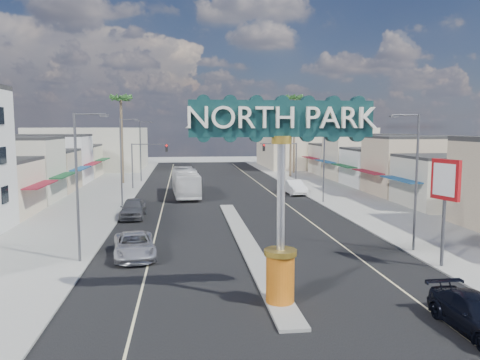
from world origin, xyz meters
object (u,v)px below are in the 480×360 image
object	(u,v)px
palm_right_far	(295,102)
suv_right	(477,315)
suv_left	(135,245)
car_parked_right	(294,187)
gateway_sign	(281,177)
car_parked_left	(133,208)
city_bus	(186,182)
streetlight_r_near	(414,175)
streetlight_r_mid	(323,156)
streetlight_r_far	(280,147)
palm_right_mid	(291,112)
traffic_signal_right	(283,156)
palm_left_far	(121,103)
streetlight_l_far	(142,148)
streetlight_l_mid	(123,158)
traffic_signal_left	(146,157)
streetlight_l_near	(80,179)
bank_pylon_sign	(445,186)

from	to	relation	value
palm_right_far	suv_right	xyz separation A→B (m)	(-7.80, -63.79, -11.66)
suv_left	car_parked_right	world-z (taller)	car_parked_right
gateway_sign	suv_left	world-z (taller)	gateway_sign
car_parked_left	city_bus	size ratio (longest dim) A/B	0.45
streetlight_r_near	streetlight_r_mid	size ratio (longest dim) A/B	1.00
streetlight_r_far	palm_right_mid	world-z (taller)	palm_right_mid
suv_right	streetlight_r_far	bearing A→B (deg)	85.06
streetlight_r_near	palm_right_far	world-z (taller)	palm_right_far
streetlight_r_mid	palm_right_mid	distance (m)	26.71
traffic_signal_right	palm_left_far	xyz separation A→B (m)	(-22.18, 6.01, 7.22)
city_bus	car_parked_left	bearing A→B (deg)	-113.55
streetlight_l_far	palm_right_mid	world-z (taller)	palm_right_mid
streetlight_l_far	car_parked_right	world-z (taller)	streetlight_l_far
streetlight_r_near	streetlight_r_far	bearing A→B (deg)	90.00
streetlight_r_mid	palm_right_mid	xyz separation A→B (m)	(2.57, 26.00, 5.54)
streetlight_l_mid	palm_left_far	size ratio (longest dim) A/B	0.69
streetlight_r_mid	suv_left	bearing A→B (deg)	-133.14
traffic_signal_left	traffic_signal_right	xyz separation A→B (m)	(18.37, 0.00, 0.00)
car_parked_right	palm_left_far	bearing A→B (deg)	143.74
streetlight_l_far	car_parked_left	bearing A→B (deg)	-86.82
traffic_signal_right	car_parked_right	distance (m)	7.83
gateway_sign	traffic_signal_left	world-z (taller)	gateway_sign
traffic_signal_left	palm_right_far	xyz separation A→B (m)	(24.18, 18.01, 8.11)
palm_right_far	palm_right_mid	bearing A→B (deg)	-108.43
traffic_signal_right	palm_left_far	world-z (taller)	palm_left_far
streetlight_l_far	streetlight_r_near	xyz separation A→B (m)	(20.87, -42.00, 0.00)
streetlight_r_mid	streetlight_l_near	bearing A→B (deg)	-136.21
gateway_sign	streetlight_l_mid	bearing A→B (deg)	110.42
streetlight_l_near	streetlight_l_far	bearing A→B (deg)	90.00
suv_left	suv_right	bearing A→B (deg)	-48.54
streetlight_l_mid	car_parked_left	size ratio (longest dim) A/B	1.73
palm_left_far	streetlight_r_near	bearing A→B (deg)	-59.64
streetlight_r_far	palm_left_far	bearing A→B (deg)	-175.12
streetlight_r_mid	suv_right	distance (m)	32.24
traffic_signal_right	palm_right_far	world-z (taller)	palm_right_far
streetlight_r_far	palm_left_far	world-z (taller)	palm_left_far
streetlight_l_mid	streetlight_l_far	size ratio (longest dim) A/B	1.00
streetlight_r_near	bank_pylon_sign	world-z (taller)	streetlight_r_near
traffic_signal_left	streetlight_r_near	size ratio (longest dim) A/B	0.67
gateway_sign	palm_right_far	size ratio (longest dim) A/B	0.65
streetlight_r_far	bank_pylon_sign	xyz separation A→B (m)	(0.06, -45.54, -0.25)
palm_right_far	city_bus	distance (m)	33.21
streetlight_l_mid	car_parked_right	world-z (taller)	streetlight_l_mid
traffic_signal_right	streetlight_l_near	bearing A→B (deg)	-119.99
streetlight_r_far	city_bus	world-z (taller)	streetlight_r_far
gateway_sign	car_parked_right	distance (m)	36.46
palm_right_mid	car_parked_left	size ratio (longest dim) A/B	2.33
traffic_signal_left	city_bus	xyz separation A→B (m)	(5.09, -6.93, -2.67)
palm_right_far	bank_pylon_sign	size ratio (longest dim) A/B	2.27
streetlight_l_far	suv_right	bearing A→B (deg)	-71.85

